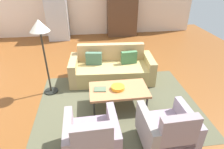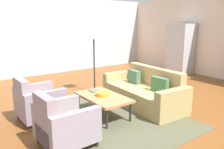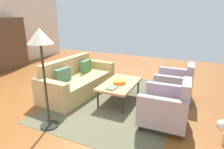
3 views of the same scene
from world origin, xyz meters
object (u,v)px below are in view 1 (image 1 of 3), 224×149
Objects in this scene: coffee_table at (119,90)px; armchair_right at (168,132)px; couch at (112,68)px; book_stack at (100,89)px; fruit_bowl at (118,88)px; cabinet at (122,14)px; armchair_left at (92,140)px; refrigerator at (57,16)px; floor_lamp at (40,33)px.

armchair_right reaches higher than coffee_table.
armchair_right is (0.60, -1.17, -0.05)m from coffee_table.
couch reaches higher than book_stack.
coffee_table is at bearing -3.70° from book_stack.
couch reaches higher than coffee_table.
cabinet is at bearing 78.96° from fruit_bowl.
cabinet is at bearing 74.73° from book_stack.
armchair_right is 3.19× the size of fruit_bowl.
coffee_table is 1.36× the size of armchair_left.
book_stack is at bearing 78.26° from armchair_left.
cabinet is at bearing 2.33° from refrigerator.
armchair_right is 6.24m from refrigerator.
book_stack is (-0.38, 0.02, 0.05)m from coffee_table.
book_stack is 4.79m from refrigerator.
couch is 8.22× the size of book_stack.
armchair_left is 0.51× the size of floor_lamp.
armchair_left is at bearing 79.23° from couch.
cabinet is 4.69m from floor_lamp.
coffee_table is 4.83m from cabinet.
cabinet is 2.57m from refrigerator.
armchair_right is 1.33m from fruit_bowl.
armchair_left is 2.37m from floor_lamp.
book_stack is 1.66m from floor_lamp.
armchair_left reaches higher than book_stack.
armchair_right is (1.20, 0.00, 0.00)m from armchair_left.
coffee_table is 4.35× the size of fruit_bowl.
cabinet is 1.05× the size of floor_lamp.
fruit_bowl is at bearing 180.00° from coffee_table.
cabinet reaches higher than couch.
armchair_right is at bearing -61.91° from fruit_bowl.
cabinet is at bearing -100.59° from couch.
cabinet reaches higher than book_stack.
coffee_table is 0.65× the size of refrigerator.
book_stack is at bearing -74.28° from refrigerator.
cabinet is at bearing 58.85° from floor_lamp.
armchair_right is at bearing -62.70° from coffee_table.
floor_lamp is (-2.11, 1.90, 1.10)m from armchair_right.
fruit_bowl is at bearing -26.15° from floor_lamp.
refrigerator is at bearing -177.67° from cabinet.
coffee_table is at bearing 93.37° from couch.
cabinet is (1.28, 4.69, 0.45)m from book_stack.
fruit_bowl is 0.15× the size of refrigerator.
refrigerator is (-1.65, 4.61, 0.46)m from fruit_bowl.
cabinet is (1.50, 5.88, 0.56)m from armchair_left.
cabinet reaches higher than armchair_left.
couch is at bearing 88.75° from fruit_bowl.
armchair_left is 3.19× the size of fruit_bowl.
floor_lamp is (-0.91, 1.90, 1.10)m from armchair_left.
coffee_table is 4.58× the size of book_stack.
armchair_right is at bearing -1.42° from armchair_left.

